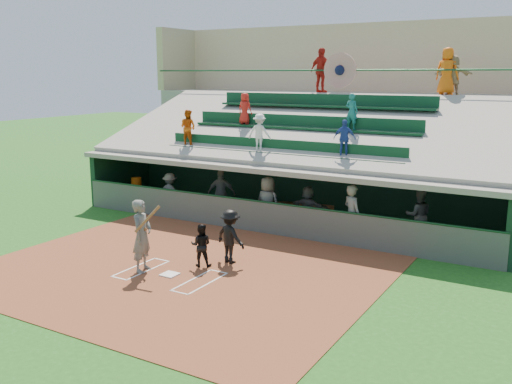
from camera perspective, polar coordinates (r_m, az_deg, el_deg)
The scene contains 22 objects.
ground at distance 16.04m, azimuth -8.62°, elevation -8.26°, with size 100.00×100.00×0.00m, color #1D5518.
dirt_slab at distance 16.41m, azimuth -7.52°, elevation -7.73°, with size 11.00×9.00×0.02m, color brown.
home_plate at distance 16.03m, azimuth -8.62°, elevation -8.14°, with size 0.43×0.43×0.03m, color white.
batters_box_chalk at distance 16.03m, azimuth -8.62°, elevation -8.19°, with size 2.65×1.85×0.01m.
dugout_floor at distance 21.46m, azimuth 2.72°, elevation -2.93°, with size 16.00×3.50×0.04m, color gray.
concourse_slab at distance 27.11m, azimuth 9.39°, elevation 4.92°, with size 20.00×3.00×4.60m, color gray.
grandstand at distance 24.37m, azimuth 6.85°, elevation 4.14°, with size 20.40×10.40×7.80m.
batter_at_plate at distance 16.18m, azimuth -11.33°, elevation -4.30°, with size 0.95×0.84×2.04m.
catcher at distance 16.46m, azimuth -5.52°, elevation -5.30°, with size 0.60×0.47×1.24m, color black.
home_umpire at distance 16.66m, azimuth -2.59°, elevation -4.45°, with size 1.02×0.59×1.58m, color black.
dugout_bench at distance 22.56m, azimuth 4.09°, elevation -1.62°, with size 13.87×0.42×0.42m, color #915C34.
white_table at distance 24.60m, azimuth -11.83°, elevation -0.38°, with size 0.80×0.60×0.70m, color silver.
water_cooler at distance 24.56m, azimuth -11.86°, elevation 0.93°, with size 0.42×0.42×0.42m, color #DD5E0D.
dugout_player_a at distance 22.79m, azimuth -8.58°, elevation -0.09°, with size 1.02×0.59×1.58m, color #585B56.
dugout_player_b at distance 21.85m, azimuth -3.47°, elevation -0.14°, with size 1.08×0.45×1.84m, color #565853.
dugout_player_c at distance 20.11m, azimuth 1.17°, elevation -1.11°, with size 0.92×0.60×1.88m, color #50534E.
dugout_player_d at distance 20.23m, azimuth 5.21°, elevation -1.56°, with size 1.43×0.46×1.54m, color #52544F.
dugout_player_e at distance 18.57m, azimuth 9.57°, elevation -2.23°, with size 0.71×0.47×1.96m, color #5F625D.
dugout_player_f at distance 19.45m, azimuth 15.95°, elevation -2.24°, with size 0.84×0.65×1.72m, color #525450.
concourse_staff_a at distance 26.10m, azimuth 6.57°, elevation 11.99°, with size 1.16×0.48×1.99m, color #AE1B13.
concourse_staff_b at distance 24.64m, azimuth 18.56°, elevation 11.38°, with size 0.93×0.60×1.90m, color #E25E0D.
concourse_staff_c at distance 24.74m, azimuth 19.14°, elevation 10.97°, with size 1.46×0.47×1.58m, color tan.
Camera 1 is at (9.55, -11.68, 5.46)m, focal length 40.00 mm.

